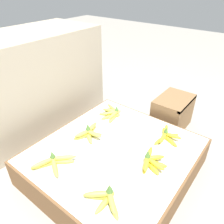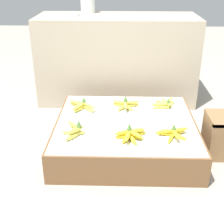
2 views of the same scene
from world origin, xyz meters
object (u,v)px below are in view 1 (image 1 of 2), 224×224
banana_bunch_front_left (105,199)px  banana_bunch_middle_midright (112,113)px  wooden_crate (172,113)px  banana_bunch_middle_midleft (89,133)px  banana_bunch_front_midleft (151,161)px  banana_bunch_front_midright (167,136)px  banana_bunch_middle_left (54,163)px

banana_bunch_front_left → banana_bunch_middle_midright: bearing=35.3°
wooden_crate → banana_bunch_middle_midright: (-0.44, 0.33, 0.09)m
banana_bunch_front_left → banana_bunch_middle_midleft: bearing=51.4°
wooden_crate → banana_bunch_front_left: (-1.09, -0.13, 0.10)m
banana_bunch_front_left → banana_bunch_front_midleft: 0.37m
wooden_crate → banana_bunch_front_midleft: (-0.72, -0.18, 0.09)m
wooden_crate → banana_bunch_front_midright: 0.47m
wooden_crate → banana_bunch_middle_left: size_ratio=1.50×
banana_bunch_middle_left → banana_bunch_middle_midright: 0.66m
banana_bunch_middle_midleft → banana_bunch_middle_midright: bearing=6.4°
banana_bunch_front_midright → banana_bunch_middle_midleft: 0.54m
banana_bunch_middle_left → banana_bunch_middle_midleft: (0.34, 0.03, 0.00)m
wooden_crate → banana_bunch_middle_midright: size_ratio=1.73×
banana_bunch_front_midleft → banana_bunch_front_midright: 0.28m
wooden_crate → banana_bunch_middle_midright: 0.56m
banana_bunch_front_left → banana_bunch_front_midleft: (0.37, -0.05, -0.00)m
banana_bunch_front_midright → banana_bunch_middle_midleft: banana_bunch_middle_midleft is taller
wooden_crate → banana_bunch_front_left: 1.11m
wooden_crate → banana_bunch_front_midright: size_ratio=1.59×
banana_bunch_front_left → banana_bunch_middle_left: 0.40m
banana_bunch_front_midright → banana_bunch_middle_left: size_ratio=0.94×
wooden_crate → banana_bunch_middle_midright: bearing=142.8°
wooden_crate → banana_bunch_middle_midleft: (-0.75, 0.30, 0.09)m
banana_bunch_front_left → banana_bunch_middle_midleft: (0.34, 0.43, -0.00)m
banana_bunch_middle_left → banana_bunch_middle_midright: (0.65, 0.06, -0.00)m
banana_bunch_middle_midright → banana_bunch_front_midleft: bearing=-119.0°
wooden_crate → banana_bunch_middle_left: banana_bunch_middle_left is taller
banana_bunch_front_midright → banana_bunch_middle_midleft: bearing=125.0°
wooden_crate → banana_bunch_front_left: banana_bunch_front_left is taller
banana_bunch_front_midleft → banana_bunch_middle_midright: bearing=61.0°
banana_bunch_front_left → banana_bunch_front_midleft: size_ratio=1.08×
banana_bunch_middle_left → banana_bunch_front_midright: bearing=-32.5°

